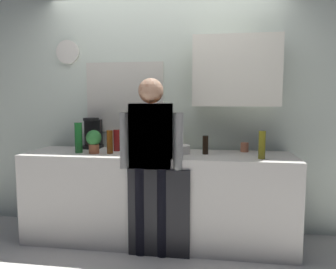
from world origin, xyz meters
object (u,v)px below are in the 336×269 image
Objects in this scene: mixing_bowl at (179,149)px; dish_soap at (176,143)px; person_guest at (151,152)px; cup_terracotta_mug at (245,147)px; person_at_sink at (151,152)px; bottle_dark_sauce at (205,145)px; bottle_clear_soda at (151,136)px; bottle_olive_oil at (262,145)px; bottle_red_vinegar at (117,140)px; coffee_maker at (92,135)px; potted_plant at (94,140)px; cup_blue_mug at (127,145)px; cup_white_mug at (167,151)px; bottle_amber_beer at (110,142)px; bottle_green_wine at (79,138)px.

mixing_bowl is 1.22× the size of dish_soap.
person_guest is at bearing -121.72° from mixing_bowl.
person_at_sink is (-0.85, -0.53, 0.01)m from cup_terracotta_mug.
bottle_dark_sauce is 1.96× the size of cup_terracotta_mug.
bottle_dark_sauce is 0.62m from bottle_clear_soda.
bottle_olive_oil is 0.16× the size of person_at_sink.
cup_terracotta_mug is (1.30, 0.14, -0.06)m from bottle_red_vinegar.
coffee_maker is at bearing 167.56° from mixing_bowl.
bottle_olive_oil is at bearing -1.99° from potted_plant.
bottle_dark_sauce is at bearing -10.49° from coffee_maker.
bottle_red_vinegar is 0.14m from cup_blue_mug.
cup_white_mug is at bearing -34.94° from cup_blue_mug.
coffee_maker is 1.62m from cup_terracotta_mug.
mixing_bowl is at bearing 64.16° from person_at_sink.
bottle_clear_soda reaches higher than cup_white_mug.
cup_white_mug is (0.23, -0.38, -0.09)m from bottle_clear_soda.
cup_white_mug is (-0.85, 0.00, -0.08)m from bottle_olive_oil.
cup_blue_mug is at bearing 52.41° from bottle_red_vinegar.
person_guest is (-0.12, -0.15, 0.01)m from cup_white_mug.
person_at_sink is (0.46, -0.22, -0.06)m from bottle_amber_beer.
bottle_dark_sauce is 0.82× the size of bottle_red_vinegar.
cup_blue_mug is (-0.25, -0.04, -0.09)m from bottle_clear_soda.
dish_soap is at bearing 78.91° from person_at_sink.
bottle_amber_beer is 1.35m from cup_terracotta_mug.
coffee_maker is at bearing 87.94° from bottle_green_wine.
bottle_clear_soda is at bearing 23.83° from bottle_red_vinegar.
person_guest is at bearing -25.75° from bottle_amber_beer.
bottle_red_vinegar is 0.96× the size of potted_plant.
potted_plant is at bearing -167.64° from cup_terracotta_mug.
bottle_dark_sauce is 0.85m from cup_blue_mug.
coffee_maker is 0.93m from dish_soap.
bottle_olive_oil reaches higher than cup_white_mug.
bottle_olive_oil is 0.89m from dish_soap.
cup_blue_mug is at bearing 32.78° from bottle_green_wine.
bottle_amber_beer reaches higher than mixing_bowl.
coffee_maker reaches higher than bottle_red_vinegar.
person_guest reaches higher than mixing_bowl.
person_guest is at bearing 0.00° from person_at_sink.
coffee_maker is 0.37m from bottle_red_vinegar.
potted_plant is 0.65m from person_guest.
bottle_amber_beer is at bearing -109.09° from cup_blue_mug.
coffee_maker is at bearing 178.50° from bottle_clear_soda.
person_guest is (-0.21, -0.34, 0.02)m from mixing_bowl.
bottle_red_vinegar is 0.25m from potted_plant.
bottle_red_vinegar is (0.32, -0.16, -0.04)m from coffee_maker.
cup_blue_mug reaches higher than mixing_bowl.
dish_soap is (0.93, 0.29, -0.07)m from bottle_green_wine.
cup_blue_mug is 0.59m from cup_white_mug.
cup_white_mug is 0.43× the size of mixing_bowl.
person_at_sink reaches higher than potted_plant.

